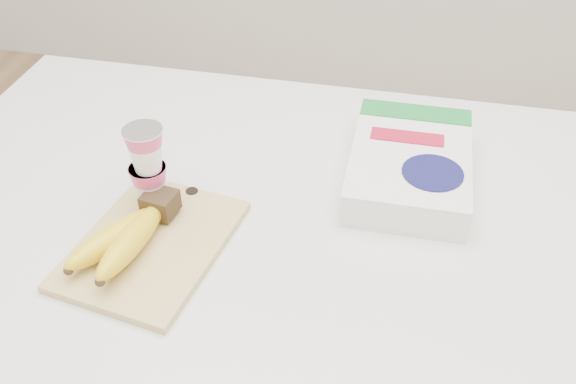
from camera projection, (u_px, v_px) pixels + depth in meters
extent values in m
cube|color=silver|center=(273.00, 379.00, 1.30)|extent=(1.22, 0.81, 0.91)
cube|color=tan|center=(152.00, 245.00, 0.94)|extent=(0.24, 0.30, 0.01)
cube|color=#382816|center=(160.00, 203.00, 0.97)|extent=(0.05, 0.05, 0.03)
ellipsoid|color=yellow|center=(116.00, 237.00, 0.92)|extent=(0.11, 0.18, 0.05)
sphere|color=#382816|center=(68.00, 270.00, 0.87)|extent=(0.01, 0.01, 0.01)
ellipsoid|color=yellow|center=(131.00, 240.00, 0.90)|extent=(0.06, 0.18, 0.05)
sphere|color=#382816|center=(100.00, 282.00, 0.84)|extent=(0.01, 0.01, 0.01)
cylinder|color=silver|center=(142.00, 130.00, 0.92)|extent=(0.06, 0.06, 0.00)
cube|color=white|center=(409.00, 165.00, 1.06)|extent=(0.19, 0.28, 0.06)
cube|color=#1B7C31|center=(416.00, 112.00, 1.12)|extent=(0.19, 0.05, 0.00)
cylinder|color=#121244|center=(433.00, 173.00, 0.99)|extent=(0.10, 0.10, 0.00)
cube|color=#AD132E|center=(407.00, 137.00, 1.06)|extent=(0.12, 0.04, 0.00)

